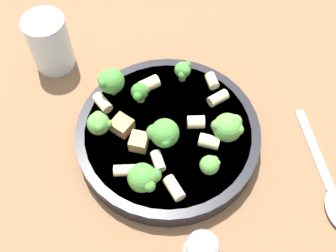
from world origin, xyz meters
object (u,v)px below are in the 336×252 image
at_px(pasta_bowl, 168,134).
at_px(rigatoni_8, 158,161).
at_px(chicken_chunk_0, 122,125).
at_px(chicken_chunk_1, 139,142).
at_px(broccoli_floret_3, 99,123).
at_px(rigatoni_3, 174,188).
at_px(broccoli_floret_5, 111,81).
at_px(rigatoni_7, 212,81).
at_px(rigatoni_4, 149,84).
at_px(rigatoni_6, 218,98).
at_px(rigatoni_2, 125,170).
at_px(rigatoni_5, 196,122).
at_px(spoon, 333,193).
at_px(rigatoni_1, 209,141).
at_px(broccoli_floret_4, 228,127).
at_px(rigatoni_0, 103,103).
at_px(broccoli_floret_6, 183,71).
at_px(drinking_glass, 51,45).
at_px(broccoli_floret_2, 210,165).
at_px(broccoli_floret_7, 145,178).
at_px(broccoli_floret_1, 140,92).
at_px(broccoli_floret_0, 163,134).

relative_size(pasta_bowl, rigatoni_8, 9.61).
relative_size(chicken_chunk_0, chicken_chunk_1, 1.07).
distance_m(broccoli_floret_3, rigatoni_3, 0.13).
bearing_deg(broccoli_floret_5, rigatoni_7, 141.01).
xyz_separation_m(rigatoni_4, rigatoni_6, (-0.05, 0.08, -0.00)).
relative_size(rigatoni_2, rigatoni_5, 1.22).
relative_size(rigatoni_5, spoon, 0.14).
distance_m(broccoli_floret_3, rigatoni_1, 0.14).
bearing_deg(broccoli_floret_4, pasta_bowl, -52.25).
xyz_separation_m(rigatoni_0, rigatoni_1, (-0.06, 0.14, 0.00)).
height_order(broccoli_floret_6, drinking_glass, drinking_glass).
xyz_separation_m(rigatoni_7, rigatoni_8, (0.14, 0.03, -0.00)).
bearing_deg(rigatoni_3, rigatoni_5, -153.20).
xyz_separation_m(chicken_chunk_1, drinking_glass, (-0.02, -0.21, 0.00)).
xyz_separation_m(rigatoni_4, rigatoni_8, (0.07, 0.09, -0.00)).
relative_size(broccoli_floret_2, rigatoni_4, 1.02).
relative_size(rigatoni_6, chicken_chunk_1, 1.19).
height_order(broccoli_floret_4, rigatoni_7, broccoli_floret_4).
relative_size(broccoli_floret_6, rigatoni_3, 1.05).
bearing_deg(broccoli_floret_7, rigatoni_4, -136.21).
height_order(rigatoni_2, rigatoni_4, rigatoni_4).
xyz_separation_m(rigatoni_3, rigatoni_6, (-0.14, -0.05, -0.00)).
xyz_separation_m(broccoli_floret_1, chicken_chunk_0, (0.05, 0.02, -0.01)).
height_order(broccoli_floret_4, rigatoni_6, broccoli_floret_4).
bearing_deg(rigatoni_5, rigatoni_7, -155.58).
relative_size(rigatoni_0, chicken_chunk_0, 1.14).
relative_size(broccoli_floret_6, rigatoni_8, 1.24).
relative_size(broccoli_floret_3, rigatoni_6, 1.27).
bearing_deg(chicken_chunk_0, rigatoni_2, 50.66).
relative_size(broccoli_floret_2, rigatoni_1, 1.09).
relative_size(broccoli_floret_4, rigatoni_7, 1.84).
xyz_separation_m(rigatoni_6, chicken_chunk_0, (0.12, -0.06, 0.00)).
height_order(broccoli_floret_5, chicken_chunk_1, broccoli_floret_5).
distance_m(rigatoni_0, rigatoni_8, 0.12).
bearing_deg(chicken_chunk_1, broccoli_floret_6, -164.25).
bearing_deg(broccoli_floret_7, broccoli_floret_1, -131.32).
height_order(rigatoni_0, rigatoni_5, rigatoni_5).
relative_size(rigatoni_7, spoon, 0.13).
relative_size(rigatoni_5, chicken_chunk_1, 0.97).
relative_size(broccoli_floret_7, spoon, 0.25).
height_order(rigatoni_0, drinking_glass, drinking_glass).
bearing_deg(drinking_glass, broccoli_floret_2, 92.83).
distance_m(rigatoni_0, spoon, 0.32).
bearing_deg(broccoli_floret_7, rigatoni_7, -165.72).
bearing_deg(rigatoni_4, broccoli_floret_5, -35.33).
bearing_deg(broccoli_floret_0, rigatoni_8, 31.74).
relative_size(broccoli_floret_5, rigatoni_4, 1.62).
height_order(rigatoni_0, rigatoni_2, rigatoni_0).
distance_m(broccoli_floret_2, broccoli_floret_4, 0.06).
relative_size(rigatoni_1, spoon, 0.16).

